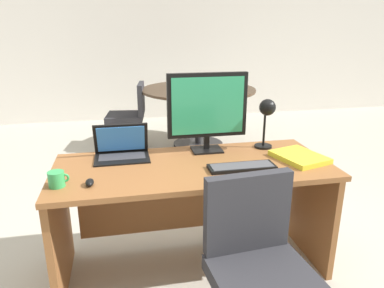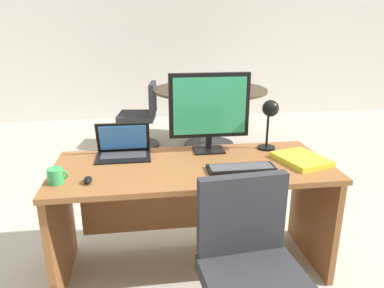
# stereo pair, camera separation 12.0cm
# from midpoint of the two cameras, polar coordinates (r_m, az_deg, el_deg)

# --- Properties ---
(ground) EXTENTS (12.00, 12.00, 0.00)m
(ground) POSITION_cam_midpoint_polar(r_m,az_deg,el_deg) (3.84, -5.24, -5.34)
(ground) COLOR #B7B2A3
(back_wall) EXTENTS (10.00, 0.10, 2.80)m
(back_wall) POSITION_cam_midpoint_polar(r_m,az_deg,el_deg) (6.20, -8.53, 16.88)
(back_wall) COLOR silver
(back_wall) RESTS_ON ground
(desk) EXTENTS (1.67, 0.71, 0.73)m
(desk) POSITION_cam_midpoint_polar(r_m,az_deg,el_deg) (2.32, -1.58, -7.93)
(desk) COLOR brown
(desk) RESTS_ON ground
(monitor) EXTENTS (0.53, 0.16, 0.52)m
(monitor) POSITION_cam_midpoint_polar(r_m,az_deg,el_deg) (2.34, 0.98, 5.80)
(monitor) COLOR black
(monitor) RESTS_ON desk
(laptop) EXTENTS (0.34, 0.23, 0.22)m
(laptop) POSITION_cam_midpoint_polar(r_m,az_deg,el_deg) (2.35, -12.58, -0.46)
(laptop) COLOR black
(laptop) RESTS_ON desk
(keyboard) EXTENTS (0.40, 0.13, 0.02)m
(keyboard) POSITION_cam_midpoint_polar(r_m,az_deg,el_deg) (2.13, 6.31, -3.65)
(keyboard) COLOR black
(keyboard) RESTS_ON desk
(mouse) EXTENTS (0.04, 0.08, 0.03)m
(mouse) POSITION_cam_midpoint_polar(r_m,az_deg,el_deg) (1.99, -17.63, -5.87)
(mouse) COLOR black
(mouse) RESTS_ON desk
(desk_lamp) EXTENTS (0.12, 0.15, 0.34)m
(desk_lamp) POSITION_cam_midpoint_polar(r_m,az_deg,el_deg) (2.44, 10.40, 4.76)
(desk_lamp) COLOR black
(desk_lamp) RESTS_ON desk
(book) EXTENTS (0.33, 0.37, 0.03)m
(book) POSITION_cam_midpoint_polar(r_m,az_deg,el_deg) (2.34, 15.30, -2.01)
(book) COLOR yellow
(book) RESTS_ON desk
(coffee_mug) EXTENTS (0.11, 0.08, 0.08)m
(coffee_mug) POSITION_cam_midpoint_polar(r_m,az_deg,el_deg) (2.03, -22.30, -5.20)
(coffee_mug) COLOR green
(coffee_mug) RESTS_ON desk
(office_chair) EXTENTS (0.56, 0.56, 0.87)m
(office_chair) POSITION_cam_midpoint_polar(r_m,az_deg,el_deg) (1.84, 8.63, -21.51)
(office_chair) COLOR black
(office_chair) RESTS_ON ground
(meeting_table) EXTENTS (1.46, 1.46, 0.77)m
(meeting_table) POSITION_cam_midpoint_polar(r_m,az_deg,el_deg) (4.66, 0.26, 6.61)
(meeting_table) COLOR black
(meeting_table) RESTS_ON ground
(meeting_chair_near) EXTENTS (0.56, 0.56, 0.84)m
(meeting_chair_near) POSITION_cam_midpoint_polar(r_m,az_deg,el_deg) (4.74, -10.60, 3.48)
(meeting_chair_near) COLOR black
(meeting_chair_near) RESTS_ON ground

